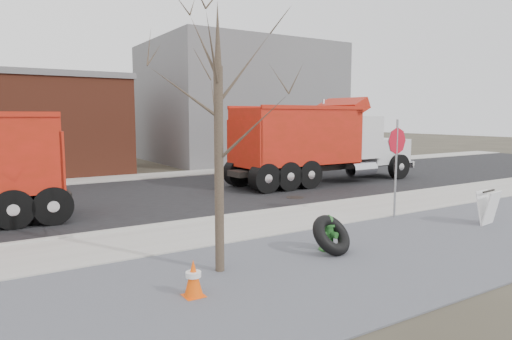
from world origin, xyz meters
TOP-DOWN VIEW (x-y plane):
  - ground at (0.00, 0.00)m, footprint 120.00×120.00m
  - gravel_verge at (0.00, -3.50)m, footprint 60.00×5.00m
  - sidewalk at (0.00, 0.25)m, footprint 60.00×2.50m
  - curb at (0.00, 1.55)m, footprint 60.00×0.15m
  - road at (0.00, 6.30)m, footprint 60.00×9.40m
  - far_sidewalk at (0.00, 12.00)m, footprint 60.00×2.00m
  - building_grey at (9.00, 18.00)m, footprint 12.00×10.00m
  - bare_tree at (-3.20, -2.60)m, footprint 3.20×3.20m
  - fire_hydrant at (-0.44, -2.66)m, footprint 0.48×0.46m
  - truck_tire at (-0.55, -2.87)m, footprint 1.14×1.02m
  - stop_sign at (3.51, -1.10)m, footprint 0.81×0.09m
  - sandwich_board at (4.99, -3.13)m, footprint 0.76×0.54m
  - traffic_cone_near at (-4.17, -3.50)m, footprint 0.35×0.35m
  - dump_truck_red_a at (6.24, 5.79)m, footprint 9.67×2.78m

SIDE VIEW (x-z plane):
  - ground at x=0.00m, z-range 0.00..0.00m
  - road at x=0.00m, z-range 0.00..0.02m
  - gravel_verge at x=0.00m, z-range 0.00..0.03m
  - sidewalk at x=0.00m, z-range 0.00..0.06m
  - far_sidewalk at x=0.00m, z-range 0.00..0.06m
  - curb at x=0.00m, z-range 0.00..0.11m
  - traffic_cone_near at x=-4.17m, z-range 0.00..0.66m
  - fire_hydrant at x=-0.44m, z-range -0.04..0.80m
  - truck_tire at x=-0.55m, z-range -0.03..0.91m
  - sandwich_board at x=4.99m, z-range 0.03..1.00m
  - dump_truck_red_a at x=6.24m, z-range 0.03..3.90m
  - stop_sign at x=3.51m, z-range 0.52..3.50m
  - bare_tree at x=-3.20m, z-range 0.70..5.90m
  - building_grey at x=9.00m, z-range 0.00..8.00m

